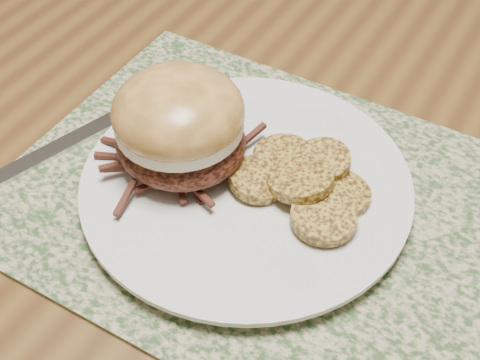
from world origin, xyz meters
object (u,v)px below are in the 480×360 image
dinner_plate (246,186)px  pork_sandwich (179,124)px  fork (90,131)px  dining_table (306,260)px

dinner_plate → pork_sandwich: size_ratio=2.08×
dinner_plate → fork: bearing=-177.2°
fork → dining_table: bearing=26.2°
pork_sandwich → fork: size_ratio=0.62×
dining_table → dinner_plate: bearing=-157.8°
dinner_plate → dining_table: bearing=22.2°
fork → pork_sandwich: bearing=18.3°
fork → dinner_plate: bearing=21.2°
dinner_plate → pork_sandwich: pork_sandwich is taller
dining_table → dinner_plate: (-0.05, -0.02, 0.09)m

